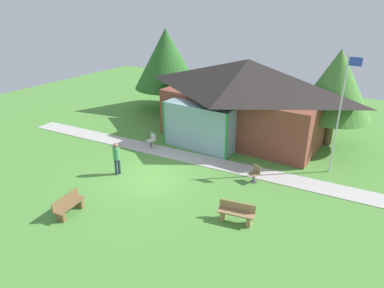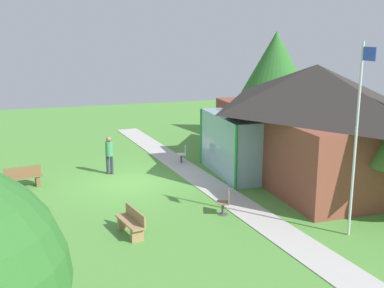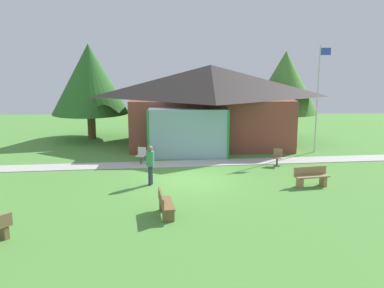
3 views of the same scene
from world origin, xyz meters
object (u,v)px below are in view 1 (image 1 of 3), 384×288
(visitor_strolling_lawn, at_px, (117,156))
(tree_behind_pavilion_left, at_px, (166,59))
(flagpole, at_px, (340,111))
(pavilion, at_px, (244,98))
(tree_behind_pavilion_right, at_px, (336,84))
(patio_chair_west, at_px, (152,141))
(bench_mid_right, at_px, (236,213))
(bench_front_center, at_px, (69,205))
(patio_chair_lawn_spare, at_px, (255,174))

(visitor_strolling_lawn, xyz_separation_m, tree_behind_pavilion_left, (-4.70, 10.61, 2.96))
(flagpole, xyz_separation_m, tree_behind_pavilion_left, (-13.84, 4.36, 0.64))
(visitor_strolling_lawn, bearing_deg, tree_behind_pavilion_left, 39.27)
(pavilion, distance_m, tree_behind_pavilion_right, 5.40)
(tree_behind_pavilion_right, bearing_deg, patio_chair_west, -144.68)
(flagpole, relative_size, bench_mid_right, 3.91)
(tree_behind_pavilion_right, bearing_deg, bench_front_center, -118.19)
(bench_front_center, xyz_separation_m, bench_mid_right, (6.17, 3.33, 0.00))
(bench_mid_right, bearing_deg, flagpole, -119.87)
(bench_mid_right, xyz_separation_m, patio_chair_lawn_spare, (-0.71, 3.49, 0.01))
(tree_behind_pavilion_left, bearing_deg, pavilion, -16.28)
(pavilion, distance_m, patio_chair_west, 6.41)
(flagpole, height_order, patio_chair_lawn_spare, flagpole)
(bench_front_center, height_order, patio_chair_west, patio_chair_west)
(tree_behind_pavilion_left, bearing_deg, patio_chair_lawn_spare, -34.41)
(pavilion, distance_m, bench_mid_right, 9.77)
(bench_front_center, bearing_deg, visitor_strolling_lawn, -176.69)
(pavilion, distance_m, flagpole, 6.45)
(flagpole, bearing_deg, tree_behind_pavilion_right, 105.77)
(tree_behind_pavilion_right, xyz_separation_m, tree_behind_pavilion_left, (-12.79, 0.67, 0.19))
(bench_front_center, relative_size, bench_mid_right, 0.99)
(patio_chair_west, bearing_deg, tree_behind_pavilion_left, -44.67)
(pavilion, bearing_deg, tree_behind_pavilion_left, 163.72)
(bench_front_center, height_order, patio_chair_lawn_spare, patio_chair_lawn_spare)
(flagpole, height_order, tree_behind_pavilion_left, tree_behind_pavilion_left)
(pavilion, relative_size, patio_chair_lawn_spare, 12.26)
(flagpole, relative_size, bench_front_center, 3.93)
(pavilion, relative_size, bench_front_center, 6.81)
(bench_mid_right, xyz_separation_m, visitor_strolling_lawn, (-6.94, 0.37, 0.62))
(bench_mid_right, bearing_deg, patio_chair_lawn_spare, -90.02)
(tree_behind_pavilion_left, bearing_deg, tree_behind_pavilion_right, -2.98)
(patio_chair_west, relative_size, patio_chair_lawn_spare, 1.00)
(pavilion, relative_size, visitor_strolling_lawn, 6.06)
(patio_chair_lawn_spare, distance_m, visitor_strolling_lawn, 6.99)
(flagpole, height_order, tree_behind_pavilion_right, flagpole)
(bench_front_center, bearing_deg, bench_mid_right, 109.86)
(bench_mid_right, bearing_deg, pavilion, -77.61)
(tree_behind_pavilion_right, relative_size, tree_behind_pavilion_left, 0.92)
(patio_chair_west, bearing_deg, tree_behind_pavilion_right, -129.06)
(patio_chair_lawn_spare, xyz_separation_m, visitor_strolling_lawn, (-6.23, -3.12, 0.61))
(pavilion, xyz_separation_m, patio_chair_lawn_spare, (3.15, -5.22, -2.17))
(tree_behind_pavilion_right, bearing_deg, tree_behind_pavilion_left, 177.02)
(bench_mid_right, bearing_deg, patio_chair_west, -39.31)
(bench_front_center, relative_size, visitor_strolling_lawn, 0.89)
(flagpole, xyz_separation_m, visitor_strolling_lawn, (-9.13, -6.24, -2.32))
(pavilion, height_order, tree_behind_pavilion_left, tree_behind_pavilion_left)
(flagpole, relative_size, patio_chair_west, 7.08)
(patio_chair_west, height_order, visitor_strolling_lawn, visitor_strolling_lawn)
(bench_front_center, distance_m, tree_behind_pavilion_left, 15.74)
(tree_behind_pavilion_right, bearing_deg, visitor_strolling_lawn, -129.14)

